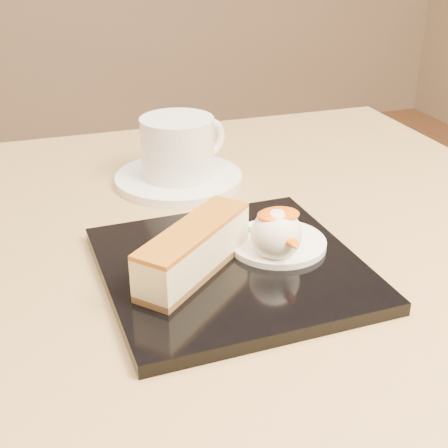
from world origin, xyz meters
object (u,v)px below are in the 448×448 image
object	(u,v)px
ice_cream_scoop	(276,234)
cheesecake	(194,250)
saucer	(179,179)
table	(210,386)
dessert_plate	(231,268)
coffee_cup	(179,145)

from	to	relation	value
ice_cream_scoop	cheesecake	bearing A→B (deg)	-180.00
saucer	table	bearing A→B (deg)	-96.02
table	ice_cream_scoop	xyz separation A→B (m)	(0.05, -0.04, 0.19)
dessert_plate	ice_cream_scoop	world-z (taller)	ice_cream_scoop
ice_cream_scoop	coffee_cup	bearing A→B (deg)	97.36
cheesecake	saucer	size ratio (longest dim) A/B	0.81
table	coffee_cup	size ratio (longest dim) A/B	7.26
dessert_plate	coffee_cup	bearing A→B (deg)	87.09
table	coffee_cup	world-z (taller)	coffee_cup
dessert_plate	saucer	distance (m)	0.22
dessert_plate	coffee_cup	distance (m)	0.22
coffee_cup	cheesecake	bearing A→B (deg)	-124.87
dessert_plate	cheesecake	world-z (taller)	cheesecake
dessert_plate	coffee_cup	xyz separation A→B (m)	(0.01, 0.22, 0.04)
cheesecake	dessert_plate	bearing A→B (deg)	-33.90
table	cheesecake	world-z (taller)	cheesecake
table	saucer	size ratio (longest dim) A/B	5.33
dessert_plate	saucer	xyz separation A→B (m)	(0.01, 0.22, -0.00)
cheesecake	table	bearing A→B (deg)	16.43
table	saucer	xyz separation A→B (m)	(0.02, 0.18, 0.16)
cheesecake	ice_cream_scoop	distance (m)	0.08
table	dessert_plate	world-z (taller)	dessert_plate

